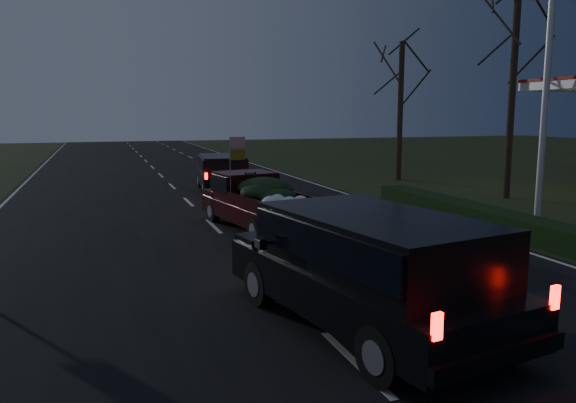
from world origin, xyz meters
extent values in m
plane|color=black|center=(0.00, 0.00, 0.00)|extent=(120.00, 120.00, 0.00)
cube|color=black|center=(0.00, 0.00, 0.01)|extent=(14.00, 120.00, 0.02)
cube|color=black|center=(7.80, 3.00, 0.30)|extent=(1.00, 10.00, 0.60)
cylinder|color=silver|center=(9.50, 2.00, 4.50)|extent=(0.20, 0.20, 9.00)
cylinder|color=black|center=(12.50, 7.00, 4.25)|extent=(0.28, 0.28, 8.50)
cylinder|color=black|center=(11.50, 14.00, 3.50)|extent=(0.28, 0.28, 7.00)
cube|color=black|center=(1.18, 4.42, 0.54)|extent=(2.53, 4.75, 0.50)
cube|color=black|center=(1.05, 5.22, 1.22)|extent=(1.89, 1.70, 0.81)
cube|color=black|center=(1.05, 5.22, 1.31)|extent=(1.96, 1.63, 0.50)
cube|color=black|center=(1.38, 3.26, 0.81)|extent=(2.07, 2.77, 0.05)
ellipsoid|color=black|center=(1.35, 3.71, 1.22)|extent=(1.69, 1.84, 0.54)
cylinder|color=gray|center=(0.38, 4.28, 1.85)|extent=(0.03, 0.03, 1.81)
cube|color=red|center=(0.62, 4.32, 2.60)|extent=(0.47, 0.10, 0.31)
cube|color=gold|center=(0.62, 4.32, 2.24)|extent=(0.47, 0.10, 0.31)
cube|color=black|center=(1.90, 12.68, 0.58)|extent=(2.36, 4.70, 0.57)
cube|color=black|center=(1.87, 12.44, 1.23)|extent=(2.11, 3.47, 0.75)
cube|color=black|center=(1.87, 12.44, 1.30)|extent=(2.20, 3.39, 0.45)
cube|color=black|center=(0.70, -3.78, 0.69)|extent=(3.18, 5.69, 0.67)
cube|color=black|center=(0.75, -4.06, 1.45)|extent=(2.78, 4.23, 0.89)
cube|color=black|center=(0.75, -4.06, 1.54)|extent=(2.87, 4.14, 0.54)
cube|color=black|center=(-0.78, -2.98, 1.32)|extent=(0.15, 0.26, 0.18)
camera|label=1|loc=(-3.23, -11.64, 3.43)|focal=35.00mm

